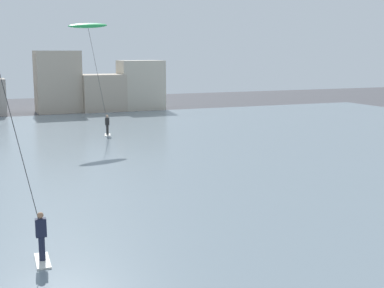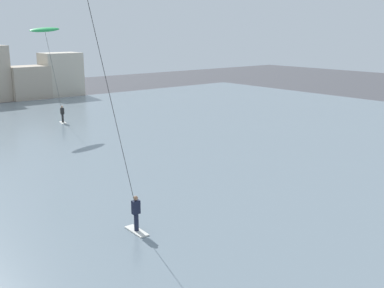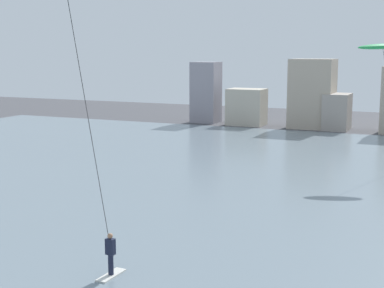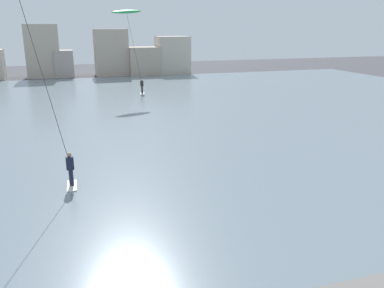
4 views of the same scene
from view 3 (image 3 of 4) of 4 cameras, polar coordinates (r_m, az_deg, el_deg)
name	(u,v)px [view 3 (image 3 of 4)]	position (r m, az deg, el deg)	size (l,w,h in m)	color
water_bay	(283,192)	(34.63, 9.12, -4.71)	(84.00, 52.00, 0.10)	slate
far_shore_buildings	(364,103)	(62.27, 16.81, 3.98)	(35.63, 4.99, 7.51)	gray
kitesurfer_green	(384,56)	(41.81, 18.65, 8.32)	(3.62, 2.69, 8.88)	silver
kitesurfer_cyan	(70,8)	(21.56, -12.13, 13.18)	(3.10, 4.18, 10.74)	silver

